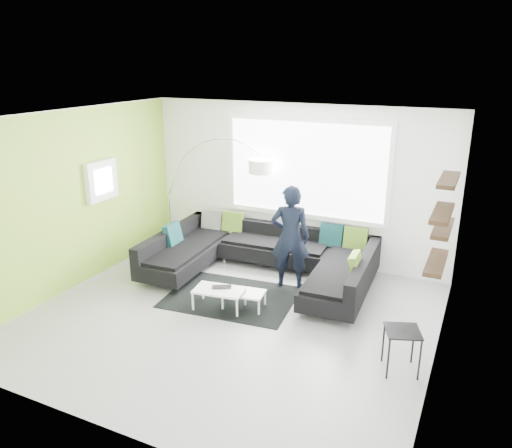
{
  "coord_description": "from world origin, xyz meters",
  "views": [
    {
      "loc": [
        3.04,
        -5.55,
        3.51
      ],
      "look_at": [
        -0.01,
        0.9,
        1.13
      ],
      "focal_mm": 35.0,
      "sensor_mm": 36.0,
      "label": 1
    }
  ],
  "objects_px": {
    "sectional_sofa": "(261,260)",
    "arc_lamp": "(169,195)",
    "laptop": "(222,288)",
    "coffee_table": "(232,298)",
    "person": "(290,237)",
    "side_table": "(401,350)"
  },
  "relations": [
    {
      "from": "side_table",
      "to": "person",
      "type": "distance_m",
      "value": 2.65
    },
    {
      "from": "arc_lamp",
      "to": "person",
      "type": "distance_m",
      "value": 2.72
    },
    {
      "from": "laptop",
      "to": "sectional_sofa",
      "type": "bearing_deg",
      "value": 56.74
    },
    {
      "from": "arc_lamp",
      "to": "laptop",
      "type": "relative_size",
      "value": 6.48
    },
    {
      "from": "coffee_table",
      "to": "side_table",
      "type": "distance_m",
      "value": 2.58
    },
    {
      "from": "arc_lamp",
      "to": "side_table",
      "type": "relative_size",
      "value": 4.08
    },
    {
      "from": "coffee_table",
      "to": "sectional_sofa",
      "type": "bearing_deg",
      "value": 84.41
    },
    {
      "from": "coffee_table",
      "to": "person",
      "type": "xyz_separation_m",
      "value": [
        0.49,
        1.07,
        0.69
      ]
    },
    {
      "from": "sectional_sofa",
      "to": "coffee_table",
      "type": "relative_size",
      "value": 3.95
    },
    {
      "from": "side_table",
      "to": "person",
      "type": "xyz_separation_m",
      "value": [
        -2.03,
        1.6,
        0.57
      ]
    },
    {
      "from": "coffee_table",
      "to": "person",
      "type": "relative_size",
      "value": 0.56
    },
    {
      "from": "side_table",
      "to": "coffee_table",
      "type": "bearing_deg",
      "value": 168.15
    },
    {
      "from": "side_table",
      "to": "person",
      "type": "relative_size",
      "value": 0.32
    },
    {
      "from": "sectional_sofa",
      "to": "laptop",
      "type": "bearing_deg",
      "value": -97.21
    },
    {
      "from": "arc_lamp",
      "to": "person",
      "type": "height_order",
      "value": "arc_lamp"
    },
    {
      "from": "side_table",
      "to": "laptop",
      "type": "relative_size",
      "value": 1.59
    },
    {
      "from": "side_table",
      "to": "laptop",
      "type": "bearing_deg",
      "value": 169.88
    },
    {
      "from": "sectional_sofa",
      "to": "arc_lamp",
      "type": "height_order",
      "value": "arc_lamp"
    },
    {
      "from": "side_table",
      "to": "person",
      "type": "bearing_deg",
      "value": 141.83
    },
    {
      "from": "coffee_table",
      "to": "arc_lamp",
      "type": "bearing_deg",
      "value": 135.54
    },
    {
      "from": "arc_lamp",
      "to": "coffee_table",
      "type": "bearing_deg",
      "value": -45.97
    },
    {
      "from": "laptop",
      "to": "person",
      "type": "bearing_deg",
      "value": 32.06
    }
  ]
}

